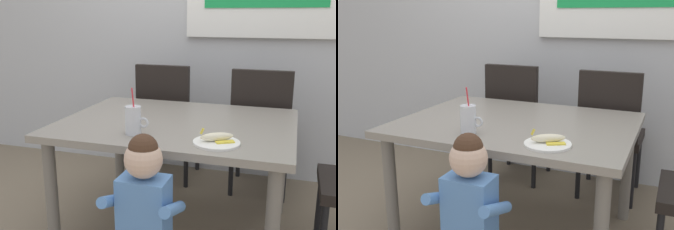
{
  "view_description": "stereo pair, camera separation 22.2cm",
  "coord_description": "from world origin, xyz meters",
  "views": [
    {
      "loc": [
        0.64,
        -2.15,
        1.33
      ],
      "look_at": [
        -0.02,
        -0.1,
        0.78
      ],
      "focal_mm": 42.15,
      "sensor_mm": 36.0,
      "label": 1
    },
    {
      "loc": [
        0.85,
        -2.07,
        1.33
      ],
      "look_at": [
        -0.02,
        -0.1,
        0.78
      ],
      "focal_mm": 42.15,
      "sensor_mm": 36.0,
      "label": 2
    }
  ],
  "objects": [
    {
      "name": "dining_table",
      "position": [
        0.0,
        0.0,
        0.63
      ],
      "size": [
        1.35,
        1.04,
        0.72
      ],
      "color": "gray",
      "rests_on": "ground"
    },
    {
      "name": "dining_chair_left",
      "position": [
        -0.31,
        0.75,
        0.54
      ],
      "size": [
        0.44,
        0.45,
        0.96
      ],
      "rotation": [
        0.0,
        0.0,
        3.14
      ],
      "color": "black",
      "rests_on": "ground"
    },
    {
      "name": "dining_chair_right",
      "position": [
        0.43,
        0.71,
        0.54
      ],
      "size": [
        0.44,
        0.44,
        0.96
      ],
      "rotation": [
        0.0,
        0.0,
        3.14
      ],
      "color": "black",
      "rests_on": "ground"
    },
    {
      "name": "toddler_standing",
      "position": [
        0.05,
        -0.67,
        0.53
      ],
      "size": [
        0.33,
        0.24,
        0.84
      ],
      "color": "#3F4760",
      "rests_on": "ground"
    },
    {
      "name": "milk_cup",
      "position": [
        -0.14,
        -0.32,
        0.79
      ],
      "size": [
        0.13,
        0.08,
        0.25
      ],
      "color": "silver",
      "rests_on": "dining_table"
    },
    {
      "name": "snack_plate",
      "position": [
        0.3,
        -0.35,
        0.73
      ],
      "size": [
        0.23,
        0.23,
        0.01
      ],
      "primitive_type": "cylinder",
      "color": "white",
      "rests_on": "dining_table"
    },
    {
      "name": "peeled_banana",
      "position": [
        0.3,
        -0.33,
        0.75
      ],
      "size": [
        0.18,
        0.14,
        0.07
      ],
      "rotation": [
        0.0,
        0.0,
        0.51
      ],
      "color": "#F4EAC6",
      "rests_on": "snack_plate"
    }
  ]
}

